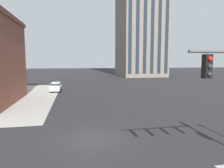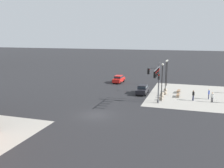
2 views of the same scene
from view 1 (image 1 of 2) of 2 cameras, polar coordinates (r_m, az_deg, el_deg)
name	(u,v)px [view 1 (image 1 of 2)]	position (r m, az deg, el deg)	size (l,w,h in m)	color
ground_plane	(93,139)	(15.27, -5.37, -15.07)	(320.00, 320.00, 0.00)	#262628
car_main_southbound_far	(56,87)	(39.53, -15.39, -0.68)	(2.03, 4.47, 1.68)	silver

